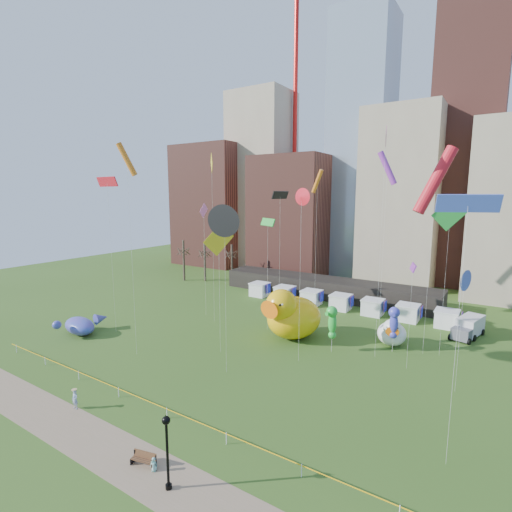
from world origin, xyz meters
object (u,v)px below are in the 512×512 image
Objects in this scene: big_duck at (291,315)px; seahorse_green at (332,320)px; whale_inflatable at (81,325)px; small_duck at (392,332)px; toddler at (154,464)px; lamppost at (167,444)px; woman at (75,399)px; box_truck at (469,327)px; park_bench at (144,459)px; seahorse_purple at (394,320)px.

big_duck reaches higher than seahorse_green.
whale_inflatable is at bearing -142.58° from seahorse_green.
small_duck is 5.21× the size of toddler.
woman is at bearing 170.78° from lamppost.
box_truck is (12.73, 13.94, -2.55)m from seahorse_green.
park_bench is at bearing -82.49° from seahorse_green.
whale_inflatable is at bearing -163.36° from seahorse_purple.
seahorse_green is 1.02× the size of seahorse_purple.
lamppost is 3.21m from toddler.
big_duck is at bearing -175.16° from seahorse_purple.
small_duck reaches higher than park_bench.
seahorse_purple reaches higher than woman.
lamppost is (-5.71, -30.71, 1.40)m from small_duck.
seahorse_purple is 33.09m from woman.
big_duck is 26.05m from toddler.
box_truck is 45.21m from woman.
box_truck is at bearing 48.32° from woman.
small_duck is at bearing 99.11° from seahorse_purple.
small_duck is at bearing 50.49° from woman.
box_truck is 6.56× the size of toddler.
box_truck reaches higher than woman.
woman is at bearing -137.11° from small_duck.
big_duck is 11.99m from seahorse_purple.
small_duck is at bearing 35.88° from big_duck.
seahorse_purple is at bearing 48.23° from seahorse_green.
big_duck is at bearing 101.64° from lamppost.
park_bench is (-3.31, -24.40, -3.34)m from seahorse_green.
woman is (15.94, -10.87, -0.27)m from whale_inflatable.
big_duck reaches higher than small_duck.
seahorse_green is 5.73× the size of toddler.
seahorse_purple is 2.93× the size of park_bench.
seahorse_purple is 29.48m from lamppost.
seahorse_purple is 38.77m from whale_inflatable.
small_duck reaches higher than whale_inflatable.
whale_inflatable is 1.45× the size of lamppost.
box_truck reaches higher than park_bench.
big_duck is 1.49× the size of box_truck.
seahorse_green is at bearing -118.00° from box_truck.
big_duck is at bearing 38.28° from whale_inflatable.
big_duck is 5.61× the size of woman.
toddler is at bearing -68.28° from big_duck.
lamppost is (2.88, -0.60, 2.52)m from park_bench.
lamppost reaches higher than toddler.
seahorse_purple is (0.57, -1.92, 2.18)m from small_duck.
big_duck is at bearing 82.47° from park_bench.
lamppost is (29.02, -13.00, 1.90)m from whale_inflatable.
seahorse_green reaches higher than lamppost.
seahorse_purple reaches higher than lamppost.
whale_inflatable is 49.52m from box_truck.
woman reaches higher than park_bench.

